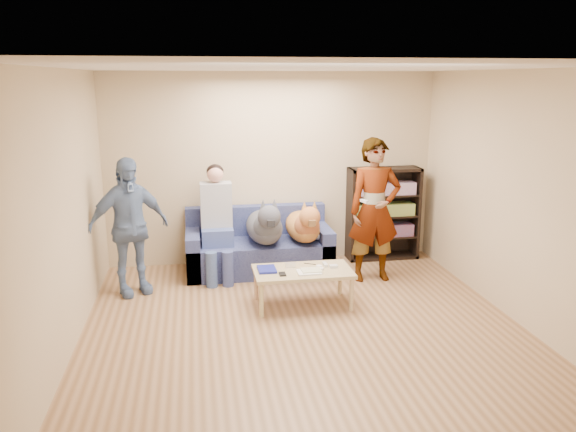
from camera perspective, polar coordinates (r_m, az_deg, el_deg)
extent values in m
plane|color=brown|center=(5.73, 2.04, -12.15)|extent=(5.00, 5.00, 0.00)
plane|color=white|center=(5.15, 2.29, 14.84)|extent=(5.00, 5.00, 0.00)
plane|color=tan|center=(7.71, -1.61, 4.81)|extent=(4.50, 0.00, 4.50)
plane|color=tan|center=(3.00, 12.00, -10.24)|extent=(4.50, 0.00, 4.50)
plane|color=tan|center=(5.32, -22.31, -0.35)|extent=(0.00, 5.00, 5.00)
plane|color=tan|center=(6.14, 23.18, 1.36)|extent=(0.00, 5.00, 5.00)
ellipsoid|color=#BABABF|center=(7.48, 3.05, -1.74)|extent=(0.43, 0.37, 0.15)
imported|color=gray|center=(7.09, 8.79, 0.57)|extent=(0.66, 0.43, 1.81)
imported|color=#697FA9|center=(6.81, -15.90, -1.06)|extent=(1.04, 0.77, 1.64)
cube|color=silver|center=(6.80, 7.76, 1.51)|extent=(0.08, 0.13, 0.03)
cube|color=navy|center=(6.29, -2.17, -5.43)|extent=(0.20, 0.26, 0.03)
cube|color=white|center=(6.23, 2.14, -5.70)|extent=(0.26, 0.20, 0.02)
cube|color=beige|center=(6.25, 2.38, -5.50)|extent=(0.22, 0.17, 0.01)
cube|color=silver|center=(6.39, 0.25, -4.99)|extent=(0.11, 0.06, 0.05)
cube|color=silver|center=(6.46, 3.79, -4.93)|extent=(0.04, 0.13, 0.03)
cube|color=silver|center=(6.40, 4.66, -5.11)|extent=(0.09, 0.06, 0.03)
cylinder|color=white|center=(6.33, 3.33, -5.36)|extent=(0.07, 0.07, 0.02)
cylinder|color=white|center=(6.40, 3.17, -5.13)|extent=(0.07, 0.07, 0.02)
cylinder|color=#D25C1D|center=(6.16, 1.62, -5.95)|extent=(0.13, 0.06, 0.01)
cylinder|color=black|center=(6.50, 2.25, -4.88)|extent=(0.13, 0.08, 0.01)
cube|color=black|center=(6.16, -0.57, -5.92)|extent=(0.07, 0.12, 0.02)
cube|color=#515B93|center=(7.50, -2.97, -4.04)|extent=(1.90, 0.85, 0.42)
cube|color=#515B93|center=(7.70, -3.30, -0.38)|extent=(1.90, 0.18, 0.40)
cube|color=#515B93|center=(7.43, -9.60, -3.74)|extent=(0.18, 0.85, 0.58)
cube|color=#515B93|center=(7.61, 3.47, -3.13)|extent=(0.18, 0.85, 0.58)
cube|color=#455B99|center=(7.29, -7.18, -2.03)|extent=(0.40, 0.38, 0.22)
cylinder|color=#455F98|center=(6.98, -7.77, -5.52)|extent=(0.14, 0.14, 0.47)
cylinder|color=#40498C|center=(6.99, -6.13, -5.45)|extent=(0.14, 0.14, 0.47)
cube|color=#A8A8AD|center=(7.29, -7.31, 1.14)|extent=(0.40, 0.24, 0.58)
sphere|color=tan|center=(7.21, -7.41, 4.24)|extent=(0.21, 0.21, 0.21)
ellipsoid|color=black|center=(7.24, -7.43, 4.51)|extent=(0.22, 0.22, 0.19)
ellipsoid|color=#4E5159|center=(7.32, -2.44, -1.11)|extent=(0.47, 0.97, 0.40)
sphere|color=#4C4E56|center=(6.98, -2.11, -1.04)|extent=(0.35, 0.35, 0.35)
sphere|color=#4B4D56|center=(6.77, -1.93, -0.09)|extent=(0.28, 0.28, 0.28)
cube|color=black|center=(6.66, -1.79, -0.68)|extent=(0.09, 0.13, 0.08)
cone|color=#51545C|center=(6.76, -2.55, 1.16)|extent=(0.09, 0.09, 0.13)
cone|color=#53565E|center=(6.77, -1.39, 1.20)|extent=(0.09, 0.09, 0.13)
cylinder|color=#51535C|center=(7.74, -2.83, -0.60)|extent=(0.05, 0.32, 0.19)
ellipsoid|color=#BE7A3A|center=(7.40, 1.48, -1.06)|extent=(0.43, 0.90, 0.37)
sphere|color=#B45937|center=(7.09, 1.95, -0.99)|extent=(0.32, 0.32, 0.32)
sphere|color=#B07135|center=(6.90, 2.22, -0.13)|extent=(0.26, 0.26, 0.26)
cube|color=brown|center=(6.80, 2.42, -0.66)|extent=(0.08, 0.12, 0.07)
cone|color=#C4813C|center=(6.88, 1.68, 1.01)|extent=(0.08, 0.08, 0.12)
cone|color=#A77533|center=(6.90, 2.71, 1.04)|extent=(0.08, 0.08, 0.12)
cylinder|color=#B06835|center=(7.78, 0.93, -0.60)|extent=(0.05, 0.29, 0.17)
cube|color=tan|center=(6.32, 1.51, -5.66)|extent=(1.10, 0.60, 0.04)
cylinder|color=#CCB87D|center=(6.09, -2.72, -8.56)|extent=(0.05, 0.05, 0.38)
cylinder|color=tan|center=(6.28, 6.47, -7.93)|extent=(0.05, 0.05, 0.38)
cylinder|color=tan|center=(6.55, -3.25, -6.91)|extent=(0.05, 0.05, 0.38)
cylinder|color=#D2B681|center=(6.73, 5.30, -6.39)|extent=(0.05, 0.05, 0.38)
cube|color=black|center=(7.88, 6.33, 0.11)|extent=(0.04, 0.34, 1.30)
cube|color=black|center=(8.19, 12.81, 0.38)|extent=(0.04, 0.34, 1.30)
cube|color=black|center=(7.90, 9.82, 4.69)|extent=(1.00, 0.34, 0.04)
cube|color=black|center=(8.19, 9.46, -4.04)|extent=(1.00, 0.34, 0.04)
cube|color=black|center=(8.17, 9.27, 0.51)|extent=(1.00, 0.02, 1.30)
cube|color=black|center=(8.11, 9.54, -2.02)|extent=(0.94, 0.32, 0.03)
cube|color=black|center=(8.03, 9.62, 0.04)|extent=(0.94, 0.32, 0.02)
cube|color=black|center=(7.97, 9.71, 2.14)|extent=(0.94, 0.32, 0.02)
cube|color=#B23333|center=(8.06, 9.61, -1.39)|extent=(0.84, 0.24, 0.17)
cube|color=gold|center=(7.99, 9.70, 0.68)|extent=(0.84, 0.24, 0.17)
cube|color=#994C99|center=(7.93, 9.79, 2.80)|extent=(0.84, 0.24, 0.17)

